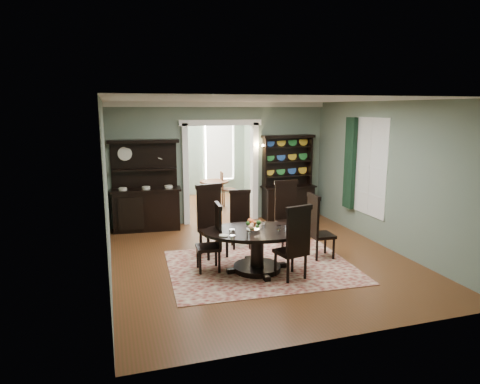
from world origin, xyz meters
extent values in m
cube|color=brown|center=(0.00, 0.00, -0.01)|extent=(5.50, 6.00, 0.01)
cube|color=silver|center=(0.00, 0.00, 3.00)|extent=(5.50, 6.00, 0.01)
cube|color=slate|center=(-2.75, 0.00, 1.50)|extent=(0.01, 6.00, 3.00)
cube|color=slate|center=(2.75, 0.00, 1.50)|extent=(0.01, 6.00, 3.00)
cube|color=slate|center=(0.00, -3.00, 1.50)|extent=(5.50, 0.01, 3.00)
cube|color=slate|center=(-1.83, 3.00, 1.50)|extent=(1.85, 0.01, 3.00)
cube|color=slate|center=(1.83, 3.00, 1.50)|extent=(1.85, 0.01, 3.00)
cube|color=slate|center=(0.00, 3.00, 2.75)|extent=(1.80, 0.01, 0.50)
cube|color=white|center=(0.00, 2.95, 2.94)|extent=(5.50, 0.10, 0.12)
cube|color=brown|center=(0.00, 4.75, -0.01)|extent=(3.50, 3.50, 0.01)
cube|color=silver|center=(0.00, 4.75, 3.00)|extent=(3.50, 3.50, 0.01)
cube|color=slate|center=(-1.75, 4.75, 1.50)|extent=(0.01, 3.50, 3.00)
cube|color=slate|center=(1.75, 4.75, 1.50)|extent=(0.01, 3.50, 3.00)
cube|color=slate|center=(0.00, 6.50, 1.50)|extent=(3.50, 0.01, 3.00)
cube|color=white|center=(-0.85, 6.45, 1.55)|extent=(1.05, 0.06, 2.20)
cube|color=white|center=(0.85, 6.45, 1.55)|extent=(1.05, 0.06, 2.20)
cube|color=white|center=(-0.90, 3.00, 1.25)|extent=(0.14, 0.25, 2.50)
cube|color=white|center=(0.90, 3.00, 1.25)|extent=(0.14, 0.25, 2.50)
cube|color=white|center=(0.00, 3.00, 2.50)|extent=(2.08, 0.25, 0.14)
cube|color=white|center=(2.74, 0.60, 1.60)|extent=(0.02, 1.10, 2.00)
cube|color=white|center=(2.73, 0.60, 1.60)|extent=(0.01, 1.22, 2.12)
cube|color=#16311E|center=(2.65, 1.28, 1.60)|extent=(0.10, 0.35, 2.10)
cube|color=gold|center=(0.95, 2.92, 1.85)|extent=(0.08, 0.05, 0.18)
sphere|color=#FFD88C|center=(0.85, 2.77, 1.93)|extent=(0.07, 0.07, 0.07)
sphere|color=#FFD88C|center=(1.05, 2.77, 1.93)|extent=(0.07, 0.07, 0.07)
cube|color=maroon|center=(-0.13, -0.39, 0.01)|extent=(3.44, 2.71, 0.01)
ellipsoid|color=black|center=(-0.26, -0.54, 0.73)|extent=(2.11, 1.57, 0.05)
cylinder|color=black|center=(-0.26, -0.54, 0.69)|extent=(2.09, 2.09, 0.03)
cylinder|color=black|center=(-0.26, -0.54, 0.38)|extent=(0.24, 0.24, 0.66)
cylinder|color=black|center=(-0.26, -0.54, 0.05)|extent=(0.84, 0.84, 0.10)
cylinder|color=white|center=(-0.35, -0.57, 0.77)|extent=(0.24, 0.24, 0.04)
cube|color=black|center=(-0.82, 0.43, 0.50)|extent=(0.57, 0.55, 0.06)
cube|color=black|center=(-0.85, 0.64, 0.93)|extent=(0.50, 0.14, 0.84)
cube|color=black|center=(-0.85, 0.64, 1.36)|extent=(0.55, 0.17, 0.09)
cylinder|color=black|center=(-0.97, 0.20, 0.25)|extent=(0.05, 0.05, 0.50)
cylinder|color=black|center=(-0.59, 0.27, 0.25)|extent=(0.05, 0.05, 0.50)
cylinder|color=black|center=(-1.04, 0.59, 0.25)|extent=(0.05, 0.05, 0.50)
cylinder|color=black|center=(-0.66, 0.65, 0.25)|extent=(0.05, 0.05, 0.50)
cube|color=black|center=(-0.15, 0.79, 0.42)|extent=(0.48, 0.47, 0.05)
cube|color=black|center=(-0.11, 0.97, 0.79)|extent=(0.42, 0.12, 0.71)
cube|color=black|center=(-0.11, 0.97, 1.15)|extent=(0.46, 0.14, 0.07)
cylinder|color=black|center=(-0.34, 0.66, 0.21)|extent=(0.05, 0.05, 0.42)
cylinder|color=black|center=(-0.01, 0.60, 0.21)|extent=(0.05, 0.05, 0.42)
cylinder|color=black|center=(-0.28, 0.98, 0.21)|extent=(0.05, 0.05, 0.42)
cylinder|color=black|center=(0.05, 0.93, 0.21)|extent=(0.05, 0.05, 0.42)
cube|color=black|center=(0.87, 0.67, 0.48)|extent=(0.51, 0.49, 0.06)
cube|color=black|center=(0.88, 0.88, 0.90)|extent=(0.48, 0.09, 0.81)
cube|color=black|center=(0.88, 0.88, 1.31)|extent=(0.52, 0.11, 0.08)
cylinder|color=black|center=(0.67, 0.49, 0.24)|extent=(0.05, 0.05, 0.48)
cylinder|color=black|center=(1.04, 0.47, 0.24)|extent=(0.05, 0.05, 0.48)
cylinder|color=black|center=(0.70, 0.87, 0.24)|extent=(0.05, 0.05, 0.48)
cylinder|color=black|center=(1.07, 0.84, 0.24)|extent=(0.05, 0.05, 0.48)
cube|color=black|center=(-1.09, -0.28, 0.43)|extent=(0.44, 0.46, 0.06)
cube|color=black|center=(-0.90, -0.29, 0.81)|extent=(0.08, 0.43, 0.73)
cube|color=black|center=(-0.90, -0.29, 1.18)|extent=(0.10, 0.47, 0.08)
cylinder|color=black|center=(-1.24, -0.10, 0.22)|extent=(0.05, 0.05, 0.43)
cylinder|color=black|center=(-1.27, -0.44, 0.22)|extent=(0.05, 0.05, 0.43)
cylinder|color=black|center=(-0.91, -0.12, 0.22)|extent=(0.05, 0.05, 0.43)
cylinder|color=black|center=(-0.93, -0.46, 0.22)|extent=(0.05, 0.05, 0.43)
cube|color=black|center=(1.16, -0.26, 0.45)|extent=(0.44, 0.46, 0.06)
cube|color=black|center=(0.97, -0.25, 0.83)|extent=(0.06, 0.45, 0.76)
cube|color=black|center=(0.97, -0.25, 1.22)|extent=(0.08, 0.49, 0.08)
cylinder|color=black|center=(1.33, -0.43, 0.22)|extent=(0.05, 0.05, 0.45)
cylinder|color=black|center=(1.34, -0.09, 0.22)|extent=(0.05, 0.05, 0.45)
cylinder|color=black|center=(0.98, -0.42, 0.22)|extent=(0.05, 0.05, 0.45)
cylinder|color=black|center=(0.99, -0.08, 0.22)|extent=(0.05, 0.05, 0.45)
cube|color=black|center=(0.17, -1.01, 0.46)|extent=(0.55, 0.53, 0.06)
cube|color=black|center=(0.22, -1.21, 0.86)|extent=(0.46, 0.15, 0.78)
cube|color=black|center=(0.22, -1.21, 1.26)|extent=(0.50, 0.18, 0.08)
cylinder|color=black|center=(0.31, -0.80, 0.23)|extent=(0.05, 0.05, 0.46)
cylinder|color=black|center=(-0.04, -0.88, 0.23)|extent=(0.05, 0.05, 0.46)
cylinder|color=black|center=(0.39, -1.15, 0.23)|extent=(0.05, 0.05, 0.46)
cylinder|color=black|center=(0.04, -1.23, 0.23)|extent=(0.05, 0.05, 0.46)
cube|color=black|center=(-1.89, 2.71, 0.48)|extent=(1.57, 0.66, 0.95)
cube|color=black|center=(-1.89, 2.71, 0.97)|extent=(1.67, 0.71, 0.05)
cube|color=black|center=(-1.89, 2.92, 1.55)|extent=(1.53, 0.21, 1.13)
cube|color=black|center=(-1.89, 2.83, 1.43)|extent=(1.50, 0.40, 0.04)
cube|color=black|center=(-1.89, 2.81, 2.10)|extent=(1.64, 0.48, 0.08)
cube|color=black|center=(1.75, 2.72, 0.42)|extent=(1.31, 0.48, 0.84)
cube|color=black|center=(1.75, 2.72, 0.85)|extent=(1.40, 0.52, 0.04)
cube|color=black|center=(1.75, 2.91, 1.49)|extent=(1.30, 0.07, 1.27)
cube|color=black|center=(1.12, 2.81, 1.49)|extent=(0.05, 0.24, 1.30)
cube|color=black|center=(2.38, 2.81, 1.49)|extent=(0.05, 0.24, 1.30)
cube|color=black|center=(1.75, 2.80, 2.14)|extent=(1.40, 0.31, 0.07)
cube|color=black|center=(1.75, 2.81, 1.12)|extent=(1.31, 0.25, 0.03)
cube|color=black|center=(1.75, 2.81, 1.49)|extent=(1.31, 0.25, 0.03)
cube|color=black|center=(1.75, 2.81, 1.86)|extent=(1.31, 0.25, 0.03)
cylinder|color=#582B19|center=(0.21, 4.55, 0.76)|extent=(0.84, 0.84, 0.04)
cylinder|color=#582B19|center=(0.21, 4.55, 0.39)|extent=(0.10, 0.10, 0.73)
cylinder|color=#582B19|center=(0.21, 4.55, 0.03)|extent=(0.46, 0.46, 0.06)
cylinder|color=#582B19|center=(-0.68, 4.91, 0.42)|extent=(0.38, 0.38, 0.04)
cube|color=#582B19|center=(-0.52, 4.87, 0.66)|extent=(0.11, 0.34, 0.47)
cylinder|color=#582B19|center=(-0.78, 5.07, 0.21)|extent=(0.03, 0.03, 0.42)
cylinder|color=#582B19|center=(-0.84, 4.82, 0.21)|extent=(0.03, 0.03, 0.42)
cylinder|color=#582B19|center=(-0.53, 5.01, 0.21)|extent=(0.03, 0.03, 0.42)
cylinder|color=#582B19|center=(-0.59, 4.75, 0.21)|extent=(0.03, 0.03, 0.42)
cylinder|color=#582B19|center=(0.65, 4.62, 0.48)|extent=(0.43, 0.43, 0.04)
cube|color=#582B19|center=(0.46, 4.63, 0.75)|extent=(0.06, 0.39, 0.53)
cylinder|color=#582B19|center=(0.79, 4.46, 0.24)|extent=(0.04, 0.04, 0.48)
cylinder|color=#582B19|center=(0.81, 4.75, 0.24)|extent=(0.04, 0.04, 0.48)
cylinder|color=#582B19|center=(0.49, 4.48, 0.24)|extent=(0.04, 0.04, 0.48)
cylinder|color=#582B19|center=(0.51, 4.78, 0.24)|extent=(0.04, 0.04, 0.48)
camera|label=1|loc=(-2.68, -7.36, 2.86)|focal=32.00mm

